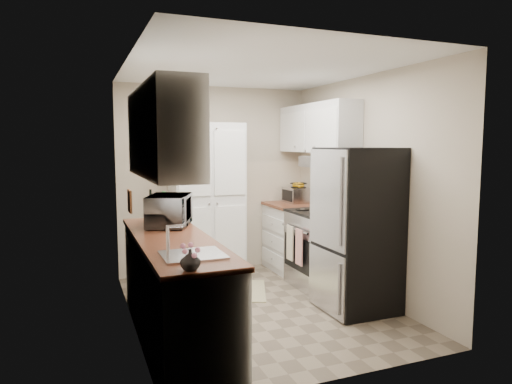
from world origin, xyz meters
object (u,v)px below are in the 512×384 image
refrigerator (357,229)px  toaster_oven (296,195)px  electric_range (321,248)px  microwave (169,210)px  wine_bottle (151,207)px  pantry_cabinet (207,201)px

refrigerator → toaster_oven: bearing=85.0°
electric_range → microwave: bearing=-172.5°
refrigerator → wine_bottle: bearing=155.4°
pantry_cabinet → refrigerator: pantry_cabinet is taller
microwave → wine_bottle: (-0.13, 0.35, -0.00)m
refrigerator → wine_bottle: (-1.98, 0.91, 0.22)m
electric_range → wine_bottle: wine_bottle is taller
refrigerator → wine_bottle: size_ratio=5.52×
pantry_cabinet → wine_bottle: pantry_cabinet is taller
pantry_cabinet → toaster_oven: size_ratio=5.50×
refrigerator → toaster_oven: 1.73m
pantry_cabinet → refrigerator: bearing=-56.5°
electric_range → wine_bottle: 2.10m
microwave → toaster_oven: microwave is taller
electric_range → microwave: (-1.88, -0.25, 0.60)m
microwave → toaster_oven: 2.31m
electric_range → pantry_cabinet: bearing=141.8°
wine_bottle → electric_range: bearing=-3.0°
electric_range → refrigerator: (-0.03, -0.80, 0.37)m
pantry_cabinet → microwave: pantry_cabinet is taller
refrigerator → toaster_oven: (0.15, 1.71, 0.18)m
wine_bottle → toaster_oven: (2.13, 0.81, -0.05)m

